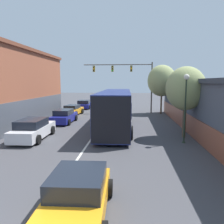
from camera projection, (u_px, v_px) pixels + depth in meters
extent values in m
cube|color=silver|center=(97.00, 130.00, 18.72)|extent=(0.14, 41.99, 0.01)
cube|color=#4C515B|center=(27.00, 113.00, 19.85)|extent=(0.24, 18.94, 2.53)
cube|color=#995138|center=(191.00, 125.00, 17.15)|extent=(0.24, 25.99, 1.51)
cube|color=navy|center=(116.00, 109.00, 19.25)|extent=(2.70, 12.02, 3.08)
cube|color=black|center=(116.00, 102.00, 19.17)|extent=(2.74, 11.79, 0.98)
cube|color=beige|center=(116.00, 111.00, 19.28)|extent=(2.73, 11.91, 0.31)
cube|color=black|center=(111.00, 120.00, 13.35)|extent=(2.45, 0.10, 2.95)
cylinder|color=black|center=(105.00, 116.00, 23.18)|extent=(0.32, 1.00, 1.00)
cylinder|color=black|center=(129.00, 116.00, 23.01)|extent=(0.32, 1.00, 1.00)
cylinder|color=black|center=(95.00, 132.00, 15.84)|extent=(0.32, 1.00, 1.00)
cylinder|color=black|center=(131.00, 132.00, 15.66)|extent=(0.32, 1.00, 1.00)
cube|color=orange|center=(77.00, 201.00, 6.69)|extent=(1.90, 3.95, 0.58)
cube|color=black|center=(78.00, 181.00, 6.84)|extent=(1.70, 2.08, 0.55)
cylinder|color=black|center=(59.00, 187.00, 7.95)|extent=(0.24, 0.63, 0.63)
cylinder|color=black|center=(109.00, 188.00, 7.85)|extent=(0.24, 0.63, 0.63)
cube|color=navy|center=(84.00, 105.00, 34.22)|extent=(2.19, 4.39, 0.56)
cube|color=black|center=(84.00, 102.00, 33.94)|extent=(1.87, 2.34, 0.55)
cylinder|color=black|center=(79.00, 105.00, 35.54)|extent=(0.27, 0.67, 0.65)
cylinder|color=black|center=(91.00, 105.00, 35.55)|extent=(0.27, 0.67, 0.65)
cylinder|color=black|center=(77.00, 107.00, 32.94)|extent=(0.27, 0.67, 0.65)
cylinder|color=black|center=(89.00, 107.00, 32.94)|extent=(0.27, 0.67, 0.65)
cube|color=orange|center=(73.00, 111.00, 27.47)|extent=(1.98, 4.03, 0.62)
cube|color=black|center=(72.00, 107.00, 27.21)|extent=(1.67, 2.16, 0.46)
cylinder|color=black|center=(70.00, 111.00, 28.82)|extent=(0.28, 0.66, 0.64)
cylinder|color=black|center=(82.00, 111.00, 28.52)|extent=(0.28, 0.66, 0.64)
cylinder|color=black|center=(63.00, 113.00, 26.47)|extent=(0.28, 0.66, 0.64)
cylinder|color=black|center=(76.00, 114.00, 26.17)|extent=(0.28, 0.66, 0.64)
cube|color=silver|center=(33.00, 131.00, 15.83)|extent=(1.90, 4.72, 0.74)
cube|color=black|center=(32.00, 123.00, 15.51)|extent=(1.70, 2.48, 0.56)
cylinder|color=black|center=(30.00, 130.00, 17.34)|extent=(0.24, 0.66, 0.66)
cylinder|color=black|center=(53.00, 130.00, 17.24)|extent=(0.24, 0.66, 0.66)
cylinder|color=black|center=(11.00, 139.00, 14.47)|extent=(0.24, 0.66, 0.66)
cylinder|color=black|center=(38.00, 140.00, 14.37)|extent=(0.24, 0.66, 0.66)
cube|color=navy|center=(64.00, 118.00, 22.06)|extent=(1.67, 4.22, 0.69)
cube|color=black|center=(64.00, 112.00, 21.77)|extent=(1.52, 2.20, 0.52)
cylinder|color=black|center=(61.00, 118.00, 23.46)|extent=(0.23, 0.60, 0.60)
cylinder|color=black|center=(76.00, 118.00, 23.30)|extent=(0.23, 0.60, 0.60)
cylinder|color=black|center=(52.00, 122.00, 20.89)|extent=(0.23, 0.60, 0.60)
cylinder|color=black|center=(69.00, 122.00, 20.73)|extent=(0.23, 0.60, 0.60)
cylinder|color=#514C47|center=(152.00, 88.00, 28.66)|extent=(0.18, 0.18, 6.66)
cylinder|color=#514C47|center=(118.00, 65.00, 28.61)|extent=(8.99, 0.12, 0.12)
cube|color=#9E8419|center=(131.00, 69.00, 28.54)|extent=(0.28, 0.24, 0.80)
sphere|color=black|center=(131.00, 67.00, 28.35)|extent=(0.18, 0.18, 0.18)
sphere|color=orange|center=(131.00, 69.00, 28.39)|extent=(0.18, 0.18, 0.18)
sphere|color=black|center=(131.00, 70.00, 28.42)|extent=(0.18, 0.18, 0.18)
cube|color=#9E8419|center=(112.00, 69.00, 28.74)|extent=(0.28, 0.24, 0.80)
sphere|color=black|center=(112.00, 67.00, 28.56)|extent=(0.18, 0.18, 0.18)
sphere|color=black|center=(112.00, 69.00, 28.59)|extent=(0.18, 0.18, 0.18)
sphere|color=green|center=(112.00, 71.00, 28.63)|extent=(0.18, 0.18, 0.18)
cube|color=#9E8419|center=(94.00, 69.00, 28.95)|extent=(0.28, 0.24, 0.80)
sphere|color=black|center=(94.00, 67.00, 28.76)|extent=(0.18, 0.18, 0.18)
sphere|color=orange|center=(94.00, 69.00, 28.80)|extent=(0.18, 0.18, 0.18)
sphere|color=black|center=(94.00, 71.00, 28.83)|extent=(0.18, 0.18, 0.18)
cone|color=#233323|center=(184.00, 141.00, 14.81)|extent=(0.26, 0.26, 0.20)
cylinder|color=#233323|center=(185.00, 111.00, 14.53)|extent=(0.10, 0.10, 4.30)
sphere|color=#EFE5CC|center=(187.00, 77.00, 14.22)|extent=(0.37, 0.37, 0.37)
cylinder|color=brown|center=(184.00, 121.00, 16.18)|extent=(0.25, 0.25, 2.41)
ellipsoid|color=#99A366|center=(186.00, 88.00, 15.85)|extent=(2.88, 2.59, 3.17)
cylinder|color=#4C3823|center=(161.00, 103.00, 28.25)|extent=(0.20, 0.20, 2.72)
ellipsoid|color=#99A366|center=(162.00, 81.00, 27.86)|extent=(3.63, 3.26, 3.99)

